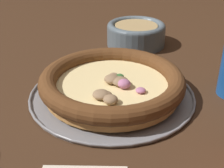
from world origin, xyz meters
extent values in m
plane|color=#3D2616|center=(0.00, 0.00, 0.00)|extent=(3.00, 3.00, 0.00)
cylinder|color=gray|center=(0.00, 0.00, 0.00)|extent=(0.31, 0.31, 0.01)
torus|color=gray|center=(0.00, 0.00, 0.01)|extent=(0.31, 0.31, 0.01)
cylinder|color=#BC7F42|center=(0.00, 0.00, 0.02)|extent=(0.25, 0.25, 0.02)
torus|color=#563319|center=(0.00, 0.00, 0.03)|extent=(0.27, 0.27, 0.03)
cylinder|color=#A32D19|center=(0.00, 0.00, 0.03)|extent=(0.22, 0.22, 0.00)
cylinder|color=beige|center=(0.00, 0.00, 0.03)|extent=(0.21, 0.21, 0.00)
ellipsoid|color=#B26B93|center=(0.01, -0.03, 0.04)|extent=(0.03, 0.03, 0.02)
ellipsoid|color=#8E7051|center=(-0.04, -0.05, 0.03)|extent=(0.02, 0.02, 0.01)
ellipsoid|color=#8E7051|center=(-0.04, -0.04, 0.04)|extent=(0.04, 0.04, 0.01)
ellipsoid|color=#8E7051|center=(0.00, 0.00, 0.04)|extent=(0.04, 0.04, 0.02)
ellipsoid|color=#33602D|center=(0.02, 0.01, 0.03)|extent=(0.02, 0.02, 0.01)
ellipsoid|color=#8E7051|center=(-0.03, -0.05, 0.03)|extent=(0.03, 0.03, 0.01)
ellipsoid|color=#8E7051|center=(-0.03, -0.07, 0.04)|extent=(0.03, 0.03, 0.01)
ellipsoid|color=#B26B93|center=(0.03, -0.05, 0.03)|extent=(0.02, 0.02, 0.01)
ellipsoid|color=#8E7051|center=(0.01, 0.02, 0.03)|extent=(0.02, 0.02, 0.01)
ellipsoid|color=#33602D|center=(0.00, 0.00, 0.03)|extent=(0.02, 0.02, 0.01)
ellipsoid|color=#8E7051|center=(0.01, -0.01, 0.04)|extent=(0.04, 0.04, 0.01)
cylinder|color=slate|center=(0.16, 0.23, 0.03)|extent=(0.15, 0.15, 0.05)
torus|color=slate|center=(0.16, 0.23, 0.05)|extent=(0.15, 0.15, 0.02)
cylinder|color=tan|center=(0.16, 0.23, 0.05)|extent=(0.11, 0.11, 0.00)
camera|label=1|loc=(-0.19, -0.48, 0.31)|focal=50.00mm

